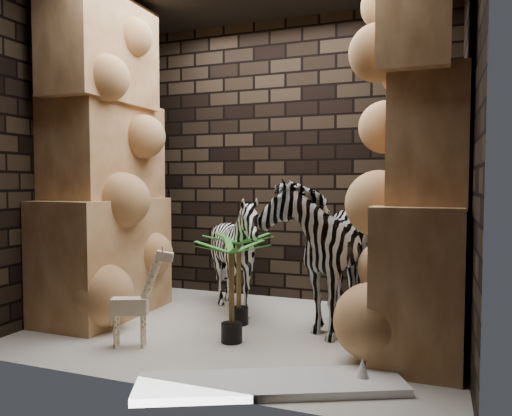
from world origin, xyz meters
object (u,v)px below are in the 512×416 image
at_px(zebra_left, 236,261).
at_px(palm_back, 232,291).
at_px(surfboard, 271,384).
at_px(palm_front, 239,278).
at_px(giraffe_toy, 129,295).
at_px(zebra_right, 323,238).

xyz_separation_m(zebra_left, palm_back, (0.29, -0.76, -0.10)).
distance_m(zebra_left, surfboard, 1.76).
bearing_deg(zebra_left, palm_front, -57.95).
bearing_deg(giraffe_toy, zebra_left, 48.13).
bearing_deg(giraffe_toy, zebra_right, 20.23).
relative_size(zebra_right, palm_back, 1.88).
height_order(zebra_right, giraffe_toy, zebra_right).
distance_m(giraffe_toy, palm_back, 0.78).
height_order(zebra_left, surfboard, zebra_left).
xyz_separation_m(zebra_right, zebra_left, (-0.84, -0.01, -0.25)).
relative_size(zebra_right, giraffe_toy, 1.91).
bearing_deg(surfboard, giraffe_toy, 140.04).
relative_size(palm_front, surfboard, 0.50).
relative_size(giraffe_toy, palm_back, 0.98).
distance_m(zebra_left, giraffe_toy, 1.21).
relative_size(giraffe_toy, palm_front, 0.97).
bearing_deg(palm_front, zebra_right, 23.79).
relative_size(zebra_right, palm_front, 1.86).
height_order(giraffe_toy, surfboard, giraffe_toy).
bearing_deg(zebra_left, giraffe_toy, -104.83).
bearing_deg(palm_back, giraffe_toy, -151.44).
relative_size(zebra_right, surfboard, 0.93).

